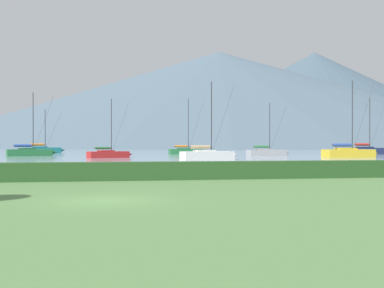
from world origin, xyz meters
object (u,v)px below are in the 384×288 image
object	(u,v)px
sailboat_slip_3	(208,155)
sailboat_slip_4	(367,150)
sailboat_slip_8	(186,151)
sailboat_slip_0	(30,152)
sailboat_slip_7	(109,154)
sailboat_slip_1	(267,152)
sailboat_slip_2	(43,150)
sailboat_slip_6	(349,153)

from	to	relation	value
sailboat_slip_3	sailboat_slip_4	bearing A→B (deg)	20.65
sailboat_slip_3	sailboat_slip_8	xyz separation A→B (m)	(1.53, 29.03, -0.07)
sailboat_slip_0	sailboat_slip_7	distance (m)	17.48
sailboat_slip_1	sailboat_slip_3	xyz separation A→B (m)	(-13.23, -15.17, 0.06)
sailboat_slip_4	sailboat_slip_8	bearing A→B (deg)	160.88
sailboat_slip_8	sailboat_slip_7	bearing A→B (deg)	-132.78
sailboat_slip_2	sailboat_slip_8	bearing A→B (deg)	-44.35
sailboat_slip_0	sailboat_slip_8	bearing A→B (deg)	-1.56
sailboat_slip_6	sailboat_slip_7	distance (m)	36.72
sailboat_slip_1	sailboat_slip_2	world-z (taller)	sailboat_slip_2
sailboat_slip_1	sailboat_slip_7	world-z (taller)	sailboat_slip_1
sailboat_slip_2	sailboat_slip_0	bearing A→B (deg)	-106.28
sailboat_slip_0	sailboat_slip_2	world-z (taller)	sailboat_slip_0
sailboat_slip_6	sailboat_slip_3	bearing A→B (deg)	-171.32
sailboat_slip_1	sailboat_slip_6	distance (m)	13.86
sailboat_slip_7	sailboat_slip_0	bearing A→B (deg)	116.98
sailboat_slip_1	sailboat_slip_4	distance (m)	23.66
sailboat_slip_4	sailboat_slip_8	size ratio (longest dim) A/B	1.02
sailboat_slip_3	sailboat_slip_6	distance (m)	23.87
sailboat_slip_2	sailboat_slip_4	xyz separation A→B (m)	(62.52, -20.48, 0.04)
sailboat_slip_8	sailboat_slip_3	bearing A→B (deg)	-97.84
sailboat_slip_1	sailboat_slip_4	bearing A→B (deg)	13.46
sailboat_slip_0	sailboat_slip_1	xyz separation A→B (m)	(39.54, -6.55, -0.07)
sailboat_slip_6	sailboat_slip_8	bearing A→B (deg)	127.94
sailboat_slip_0	sailboat_slip_4	size ratio (longest dim) A/B	0.99
sailboat_slip_1	sailboat_slip_2	bearing A→B (deg)	139.81
sailboat_slip_0	sailboat_slip_7	bearing A→B (deg)	-57.80
sailboat_slip_3	sailboat_slip_0	bearing A→B (deg)	128.56
sailboat_slip_1	sailboat_slip_3	size ratio (longest dim) A/B	0.84
sailboat_slip_0	sailboat_slip_6	xyz separation A→B (m)	(49.52, -16.17, 0.06)
sailboat_slip_0	sailboat_slip_2	size ratio (longest dim) A/B	1.17
sailboat_slip_3	sailboat_slip_8	bearing A→B (deg)	75.09
sailboat_slip_2	sailboat_slip_7	xyz separation A→B (m)	(13.66, -33.10, -0.11)
sailboat_slip_4	sailboat_slip_6	world-z (taller)	sailboat_slip_6
sailboat_slip_1	sailboat_slip_4	world-z (taller)	sailboat_slip_4
sailboat_slip_2	sailboat_slip_3	distance (m)	50.90
sailboat_slip_3	sailboat_slip_4	world-z (taller)	sailboat_slip_4
sailboat_slip_6	sailboat_slip_1	bearing A→B (deg)	131.29
sailboat_slip_4	sailboat_slip_8	distance (m)	34.69
sailboat_slip_0	sailboat_slip_3	world-z (taller)	sailboat_slip_0
sailboat_slip_8	sailboat_slip_6	bearing A→B (deg)	-52.11
sailboat_slip_2	sailboat_slip_3	xyz separation A→B (m)	(26.88, -43.23, -0.01)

